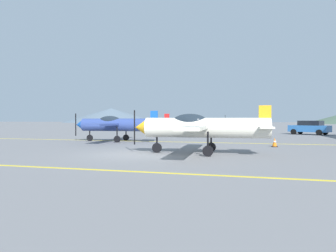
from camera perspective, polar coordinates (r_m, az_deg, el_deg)
The scene contains 9 objects.
ground_plane at distance 15.03m, azimuth -6.45°, elevation -5.39°, with size 400.00×400.00×0.00m, color slate.
apron_line_near at distance 10.76m, azimuth -15.67°, elevation -8.05°, with size 80.00×0.16×0.01m, color yellow.
apron_line_far at distance 22.96m, azimuth 1.02°, elevation -3.08°, with size 80.00×0.16×0.01m, color yellow.
airplane_near at distance 14.97m, azimuth 6.33°, elevation -0.19°, with size 6.99×8.06×2.42m.
airplane_mid at distance 23.78m, azimuth -9.97°, elevation 0.32°, with size 7.01×8.08×2.42m.
airplane_far at distance 33.39m, azimuth 4.94°, elevation 0.59°, with size 6.97×8.04×2.42m.
car_sedan at distance 37.80m, azimuth 25.71°, elevation -0.24°, with size 4.59×3.85×1.62m.
traffic_cone_front at distance 19.95m, azimuth 19.92°, elevation -2.99°, with size 0.36×0.36×0.59m.
hill_left at distance 189.87m, azimuth -10.98°, elevation 2.05°, with size 59.55×59.55×9.00m, color slate.
Camera 1 is at (5.35, -13.94, 1.73)m, focal length 31.52 mm.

